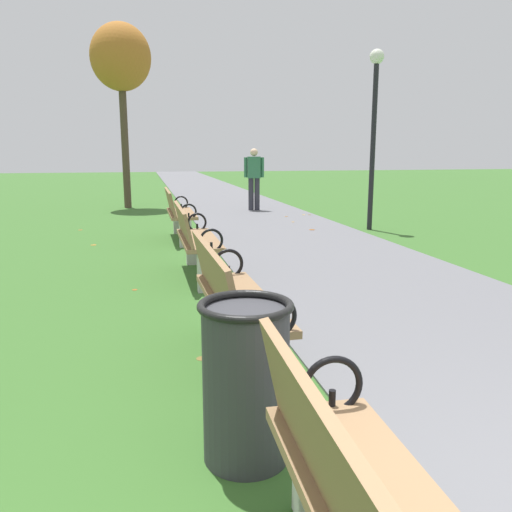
# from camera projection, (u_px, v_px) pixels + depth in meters

# --- Properties ---
(paved_walkway) EXTENTS (3.07, 44.00, 0.02)m
(paved_walkway) POSITION_uv_depth(u_px,v_px,m) (215.00, 194.00, 19.05)
(paved_walkway) COLOR slate
(paved_walkway) RESTS_ON ground
(park_bench_2) EXTENTS (0.50, 1.61, 0.90)m
(park_bench_2) POSITION_uv_depth(u_px,v_px,m) (233.00, 300.00, 3.79)
(park_bench_2) COLOR #93704C
(park_bench_2) RESTS_ON ground
(park_bench_3) EXTENTS (0.47, 1.60, 0.90)m
(park_bench_3) POSITION_uv_depth(u_px,v_px,m) (195.00, 239.00, 6.42)
(park_bench_3) COLOR #93704C
(park_bench_3) RESTS_ON ground
(park_bench_4) EXTENTS (0.48, 1.60, 0.90)m
(park_bench_4) POSITION_uv_depth(u_px,v_px,m) (178.00, 213.00, 9.14)
(park_bench_4) COLOR #93704C
(park_bench_4) RESTS_ON ground
(tree_2) EXTENTS (1.61, 1.61, 4.93)m
(tree_2) POSITION_uv_depth(u_px,v_px,m) (121.00, 60.00, 13.72)
(tree_2) COLOR #4C3D2D
(tree_2) RESTS_ON ground
(pedestrian_walking) EXTENTS (0.52, 0.28, 1.62)m
(pedestrian_walking) POSITION_uv_depth(u_px,v_px,m) (254.00, 176.00, 13.55)
(pedestrian_walking) COLOR #2D2D38
(pedestrian_walking) RESTS_ON paved_walkway
(trash_bin) EXTENTS (0.48, 0.48, 0.84)m
(trash_bin) POSITION_uv_depth(u_px,v_px,m) (246.00, 381.00, 2.59)
(trash_bin) COLOR #38383D
(trash_bin) RESTS_ON ground
(lamp_post) EXTENTS (0.28, 0.28, 3.48)m
(lamp_post) POSITION_uv_depth(u_px,v_px,m) (374.00, 112.00, 9.99)
(lamp_post) COLOR black
(lamp_post) RESTS_ON ground
(scattered_leaves) EXTENTS (5.39, 12.73, 0.02)m
(scattered_leaves) POSITION_uv_depth(u_px,v_px,m) (278.00, 260.00, 7.43)
(scattered_leaves) COLOR #93511E
(scattered_leaves) RESTS_ON ground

